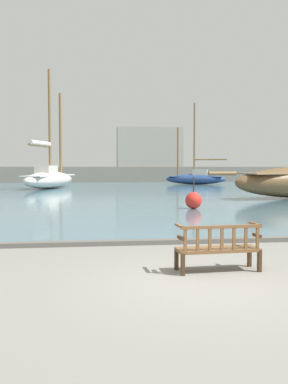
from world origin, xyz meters
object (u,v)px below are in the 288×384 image
(sailboat_nearest_port, at_px, (49,177))
(sailboat_centre_channel, at_px, (196,177))
(channel_buoy, at_px, (194,200))
(park_bench, at_px, (218,247))

(sailboat_nearest_port, bearing_deg, sailboat_centre_channel, 24.15)
(sailboat_centre_channel, xyz_separation_m, channel_buoy, (-6.85, -26.87, -0.36))
(park_bench, xyz_separation_m, channel_buoy, (2.28, 11.30, 0.00))
(sailboat_nearest_port, height_order, channel_buoy, sailboat_nearest_port)
(sailboat_centre_channel, bearing_deg, channel_buoy, -104.30)
(channel_buoy, bearing_deg, sailboat_centre_channel, 75.70)
(sailboat_centre_channel, distance_m, channel_buoy, 27.73)
(sailboat_centre_channel, relative_size, channel_buoy, 6.06)
(park_bench, distance_m, sailboat_nearest_port, 31.94)
(park_bench, height_order, channel_buoy, channel_buoy)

